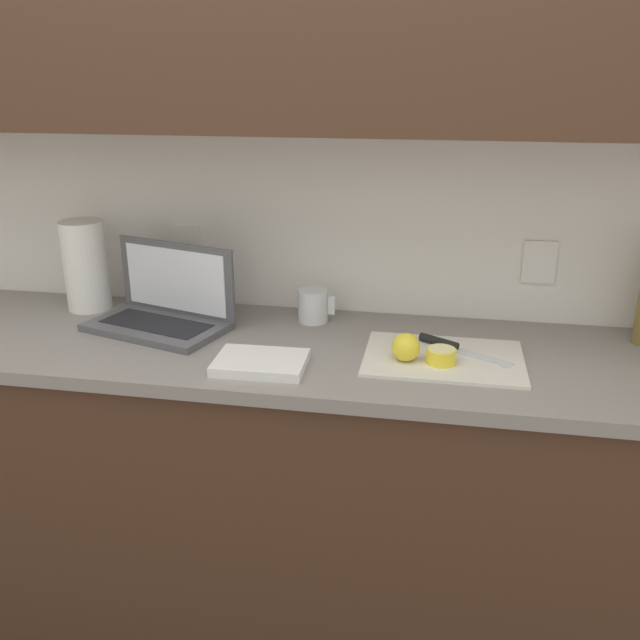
# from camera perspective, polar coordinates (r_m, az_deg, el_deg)

# --- Properties ---
(ground_plane) EXTENTS (12.00, 12.00, 0.00)m
(ground_plane) POSITION_cam_1_polar(r_m,az_deg,el_deg) (2.30, -4.56, -22.80)
(ground_plane) COLOR #564C47
(ground_plane) RESTS_ON ground
(wall_back) EXTENTS (5.20, 0.38, 2.60)m
(wall_back) POSITION_cam_1_polar(r_m,az_deg,el_deg) (1.89, -4.14, 19.96)
(wall_back) COLOR white
(wall_back) RESTS_ON ground_plane
(counter_unit) EXTENTS (2.52, 0.59, 0.89)m
(counter_unit) POSITION_cam_1_polar(r_m,az_deg,el_deg) (2.02, -5.56, -13.23)
(counter_unit) COLOR #472D1E
(counter_unit) RESTS_ON ground_plane
(laptop) EXTENTS (0.43, 0.31, 0.23)m
(laptop) POSITION_cam_1_polar(r_m,az_deg,el_deg) (1.95, -12.96, 1.05)
(laptop) COLOR #515156
(laptop) RESTS_ON counter_unit
(cutting_board) EXTENTS (0.40, 0.28, 0.01)m
(cutting_board) POSITION_cam_1_polar(r_m,az_deg,el_deg) (1.73, 10.36, -3.17)
(cutting_board) COLOR silver
(cutting_board) RESTS_ON counter_unit
(knife) EXTENTS (0.24, 0.16, 0.02)m
(knife) POSITION_cam_1_polar(r_m,az_deg,el_deg) (1.77, 10.79, -2.11)
(knife) COLOR silver
(knife) RESTS_ON cutting_board
(lemon_half_cut) EXTENTS (0.07, 0.07, 0.04)m
(lemon_half_cut) POSITION_cam_1_polar(r_m,az_deg,el_deg) (1.68, 10.16, -2.98)
(lemon_half_cut) COLOR yellow
(lemon_half_cut) RESTS_ON cutting_board
(lemon_whole_beside) EXTENTS (0.07, 0.07, 0.07)m
(lemon_whole_beside) POSITION_cam_1_polar(r_m,az_deg,el_deg) (1.68, 7.24, -2.27)
(lemon_whole_beside) COLOR yellow
(lemon_whole_beside) RESTS_ON cutting_board
(measuring_cup) EXTENTS (0.11, 0.09, 0.09)m
(measuring_cup) POSITION_cam_1_polar(r_m,az_deg,el_deg) (1.94, -0.57, 1.23)
(measuring_cup) COLOR silver
(measuring_cup) RESTS_ON counter_unit
(paper_towel_roll) EXTENTS (0.13, 0.13, 0.27)m
(paper_towel_roll) POSITION_cam_1_polar(r_m,az_deg,el_deg) (2.14, -19.12, 4.36)
(paper_towel_roll) COLOR white
(paper_towel_roll) RESTS_ON counter_unit
(dish_towel) EXTENTS (0.22, 0.17, 0.02)m
(dish_towel) POSITION_cam_1_polar(r_m,az_deg,el_deg) (1.66, -5.02, -3.60)
(dish_towel) COLOR white
(dish_towel) RESTS_ON counter_unit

